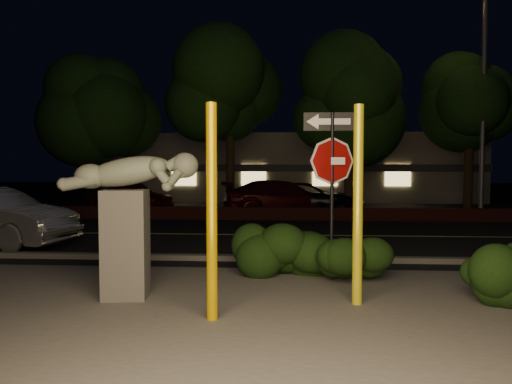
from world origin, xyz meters
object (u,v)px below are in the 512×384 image
yellow_pole_left (212,213)px  streetlight (478,74)px  yellow_pole_right (358,206)px  signpost (332,161)px  sculpture (128,209)px  parked_car_dark (307,199)px  parked_car_red (128,195)px  parked_car_darkred (283,198)px

yellow_pole_left → streetlight: size_ratio=0.31×
yellow_pole_left → streetlight: streetlight is taller
yellow_pole_right → signpost: size_ratio=0.98×
sculpture → parked_car_dark: bearing=69.2°
signpost → parked_car_red: signpost is taller
yellow_pole_right → parked_car_dark: (-0.33, 14.08, -0.83)m
parked_car_red → streetlight: bearing=-73.2°
yellow_pole_right → parked_car_darkred: (-1.36, 13.72, -0.76)m
yellow_pole_left → parked_car_dark: bearing=83.4°
signpost → yellow_pole_left: bearing=-126.4°
signpost → parked_car_red: bearing=121.0°
streetlight → parked_car_darkred: streetlight is taller
parked_car_red → parked_car_darkred: size_ratio=0.86×
streetlight → signpost: bearing=-111.5°
yellow_pole_left → streetlight: (8.14, 13.04, 4.14)m
sculpture → parked_car_red: (-4.89, 14.65, -0.68)m
signpost → streetlight: bearing=57.9°
signpost → sculpture: (-3.33, -1.48, -0.76)m
yellow_pole_right → sculpture: yellow_pole_right is taller
yellow_pole_left → parked_car_dark: size_ratio=0.60×
yellow_pole_left → yellow_pole_right: yellow_pole_right is taller
streetlight → parked_car_red: streetlight is taller
yellow_pole_left → parked_car_red: size_ratio=0.66×
signpost → parked_car_red: (-8.22, 13.18, -1.44)m
yellow_pole_left → parked_car_dark: 15.12m
yellow_pole_left → parked_car_red: bearing=112.1°
sculpture → parked_car_darkred: (2.23, 13.57, -0.68)m
yellow_pole_right → signpost: 1.79m
sculpture → parked_car_darkred: sculpture is taller
parked_car_dark → parked_car_red: bearing=87.2°
yellow_pole_right → parked_car_red: size_ratio=0.68×
parked_car_darkred → parked_car_dark: size_ratio=1.04×
streetlight → yellow_pole_right: bearing=-107.0°
yellow_pole_right → streetlight: (6.06, 12.11, 4.10)m
yellow_pole_right → sculpture: 3.59m
yellow_pole_right → streetlight: 14.15m
signpost → streetlight: streetlight is taller
signpost → parked_car_darkred: (-1.10, 12.09, -1.45)m
yellow_pole_right → parked_car_darkred: size_ratio=0.59×
streetlight → parked_car_red: bearing=179.1°
streetlight → parked_car_dark: size_ratio=1.90×
yellow_pole_right → parked_car_red: 17.08m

